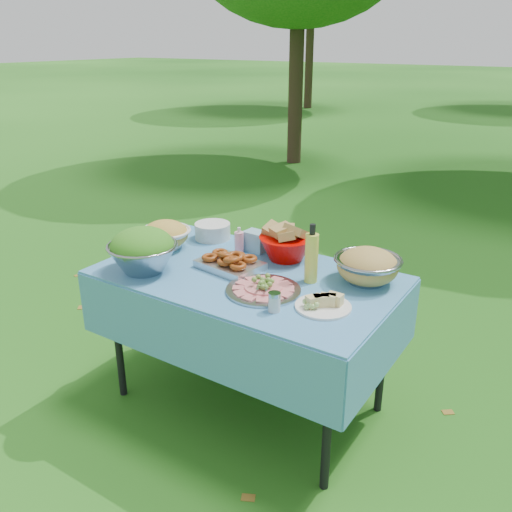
{
  "coord_description": "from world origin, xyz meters",
  "views": [
    {
      "loc": [
        1.37,
        -2.03,
        1.85
      ],
      "look_at": [
        0.05,
        0.0,
        0.87
      ],
      "focal_mm": 38.0,
      "sensor_mm": 36.0,
      "label": 1
    }
  ],
  "objects_px": {
    "salad_bowl": "(142,250)",
    "bread_bowl": "(286,242)",
    "picnic_table": "(247,341)",
    "oil_bottle": "(312,253)",
    "pasta_bowl_steel": "(368,266)",
    "charcuterie_platter": "(263,284)",
    "plate_stack": "(213,231)"
  },
  "relations": [
    {
      "from": "salad_bowl",
      "to": "bread_bowl",
      "type": "bearing_deg",
      "value": 45.51
    },
    {
      "from": "picnic_table",
      "to": "bread_bowl",
      "type": "distance_m",
      "value": 0.55
    },
    {
      "from": "picnic_table",
      "to": "salad_bowl",
      "type": "bearing_deg",
      "value": -151.31
    },
    {
      "from": "picnic_table",
      "to": "oil_bottle",
      "type": "height_order",
      "value": "oil_bottle"
    },
    {
      "from": "oil_bottle",
      "to": "bread_bowl",
      "type": "bearing_deg",
      "value": 143.03
    },
    {
      "from": "salad_bowl",
      "to": "oil_bottle",
      "type": "height_order",
      "value": "oil_bottle"
    },
    {
      "from": "pasta_bowl_steel",
      "to": "bread_bowl",
      "type": "bearing_deg",
      "value": 175.09
    },
    {
      "from": "salad_bowl",
      "to": "charcuterie_platter",
      "type": "relative_size",
      "value": 0.99
    },
    {
      "from": "plate_stack",
      "to": "charcuterie_platter",
      "type": "height_order",
      "value": "plate_stack"
    },
    {
      "from": "oil_bottle",
      "to": "pasta_bowl_steel",
      "type": "bearing_deg",
      "value": 31.87
    },
    {
      "from": "picnic_table",
      "to": "oil_bottle",
      "type": "bearing_deg",
      "value": 17.53
    },
    {
      "from": "picnic_table",
      "to": "oil_bottle",
      "type": "xyz_separation_m",
      "value": [
        0.3,
        0.1,
        0.52
      ]
    },
    {
      "from": "plate_stack",
      "to": "bread_bowl",
      "type": "xyz_separation_m",
      "value": [
        0.52,
        -0.04,
        0.05
      ]
    },
    {
      "from": "plate_stack",
      "to": "oil_bottle",
      "type": "distance_m",
      "value": 0.79
    },
    {
      "from": "pasta_bowl_steel",
      "to": "oil_bottle",
      "type": "relative_size",
      "value": 1.1
    },
    {
      "from": "bread_bowl",
      "to": "pasta_bowl_steel",
      "type": "relative_size",
      "value": 0.9
    },
    {
      "from": "salad_bowl",
      "to": "charcuterie_platter",
      "type": "xyz_separation_m",
      "value": [
        0.63,
        0.13,
        -0.07
      ]
    },
    {
      "from": "picnic_table",
      "to": "pasta_bowl_steel",
      "type": "bearing_deg",
      "value": 24.08
    },
    {
      "from": "picnic_table",
      "to": "charcuterie_platter",
      "type": "relative_size",
      "value": 4.19
    },
    {
      "from": "picnic_table",
      "to": "salad_bowl",
      "type": "relative_size",
      "value": 4.25
    },
    {
      "from": "bread_bowl",
      "to": "charcuterie_platter",
      "type": "distance_m",
      "value": 0.42
    },
    {
      "from": "pasta_bowl_steel",
      "to": "charcuterie_platter",
      "type": "bearing_deg",
      "value": -134.93
    },
    {
      "from": "salad_bowl",
      "to": "plate_stack",
      "type": "xyz_separation_m",
      "value": [
        0.0,
        0.57,
        -0.07
      ]
    },
    {
      "from": "oil_bottle",
      "to": "charcuterie_platter",
      "type": "bearing_deg",
      "value": -121.0
    },
    {
      "from": "salad_bowl",
      "to": "bread_bowl",
      "type": "distance_m",
      "value": 0.74
    },
    {
      "from": "picnic_table",
      "to": "pasta_bowl_steel",
      "type": "relative_size",
      "value": 4.61
    },
    {
      "from": "charcuterie_platter",
      "to": "plate_stack",
      "type": "bearing_deg",
      "value": 144.94
    },
    {
      "from": "picnic_table",
      "to": "plate_stack",
      "type": "relative_size",
      "value": 7.13
    },
    {
      "from": "pasta_bowl_steel",
      "to": "oil_bottle",
      "type": "bearing_deg",
      "value": -148.13
    },
    {
      "from": "picnic_table",
      "to": "bread_bowl",
      "type": "height_order",
      "value": "bread_bowl"
    },
    {
      "from": "salad_bowl",
      "to": "pasta_bowl_steel",
      "type": "relative_size",
      "value": 1.08
    },
    {
      "from": "picnic_table",
      "to": "plate_stack",
      "type": "bearing_deg",
      "value": 144.97
    }
  ]
}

